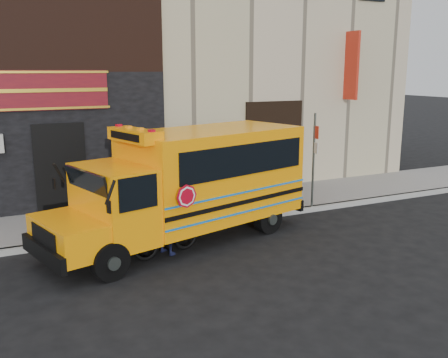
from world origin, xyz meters
TOP-DOWN VIEW (x-y plane):
  - ground at (0.00, 0.00)m, footprint 120.00×120.00m
  - curb at (0.00, 2.60)m, footprint 40.00×0.20m
  - sidewalk at (0.00, 4.10)m, footprint 40.00×3.00m
  - building at (-0.04, 10.45)m, footprint 20.00×10.70m
  - school_bus at (-0.52, 1.82)m, footprint 7.22×3.91m
  - sign_pole at (3.69, 2.61)m, footprint 0.07×0.26m
  - bicycle at (-1.48, 1.00)m, footprint 1.87×0.98m
  - cyclist at (-1.49, 0.97)m, footprint 0.65×0.75m

SIDE VIEW (x-z plane):
  - ground at x=0.00m, z-range 0.00..0.00m
  - curb at x=0.00m, z-range 0.00..0.15m
  - sidewalk at x=0.00m, z-range 0.00..0.15m
  - bicycle at x=-1.48m, z-range 0.00..1.08m
  - cyclist at x=-1.49m, z-range 0.00..1.73m
  - school_bus at x=-0.52m, z-range 0.05..2.97m
  - sign_pole at x=3.69m, z-range 0.16..3.14m
  - building at x=-0.04m, z-range 0.13..12.13m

